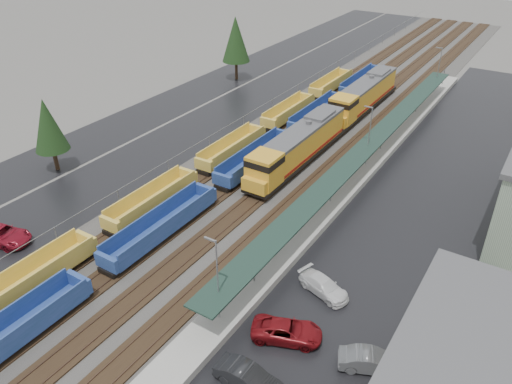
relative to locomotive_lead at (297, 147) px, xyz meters
The scene contains 18 objects.
ballast_strip 14.09m from the locomotive_lead, 98.29° to the left, with size 20.00×160.00×0.08m, color #302D2B.
trackbed 14.07m from the locomotive_lead, 98.29° to the left, with size 14.60×160.00×0.22m.
west_parking_lot 21.99m from the locomotive_lead, 141.09° to the left, with size 10.00×160.00×0.02m, color black.
west_road 30.39m from the locomotive_lead, 153.06° to the left, with size 9.00×160.00×0.02m, color black.
east_commuter_lot 17.59m from the locomotive_lead, 12.35° to the left, with size 16.00×100.00×0.02m, color black.
station_platform 8.57m from the locomotive_lead, 26.45° to the left, with size 3.00×80.00×8.00m.
chainlink_fence 16.76m from the locomotive_lead, 133.40° to the left, with size 0.08×160.04×2.02m.
tree_west_near 29.18m from the locomotive_lead, 145.85° to the right, with size 3.96×3.96×9.00m.
tree_west_far 34.77m from the locomotive_lead, 136.50° to the left, with size 4.84×4.84×11.00m.
locomotive_lead is the anchor object (origin of this frame).
locomotive_trail 21.00m from the locomotive_lead, 90.00° to the left, with size 3.21×21.17×4.79m.
well_string_yellow 18.67m from the locomotive_lead, 115.45° to the right, with size 2.49×100.35×2.21m.
well_string_blue 12.13m from the locomotive_lead, 109.39° to the right, with size 2.55×99.84×2.26m.
parked_car_west_c 33.13m from the locomotive_lead, 119.63° to the right, with size 5.86×2.70×1.63m, color maroon.
parked_car_east_a 32.45m from the locomotive_lead, 67.32° to the right, with size 4.84×1.69×1.59m, color black.
parked_car_east_b 27.88m from the locomotive_lead, 63.04° to the right, with size 5.31×2.45×1.47m, color maroon.
parked_car_east_c 22.78m from the locomotive_lead, 55.82° to the right, with size 4.72×1.92×1.37m, color white.
parked_car_east_e 30.71m from the locomotive_lead, 51.74° to the right, with size 4.64×1.62×1.53m, color #55575A.
Camera 1 is at (26.87, -2.17, 28.74)m, focal length 35.00 mm.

